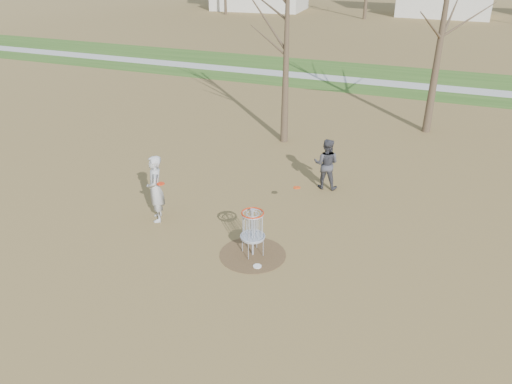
% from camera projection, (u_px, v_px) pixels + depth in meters
% --- Properties ---
extents(ground, '(160.00, 160.00, 0.00)m').
position_uv_depth(ground, '(253.00, 255.00, 13.43)').
color(ground, brown).
rests_on(ground, ground).
extents(green_band, '(160.00, 8.00, 0.01)m').
position_uv_depth(green_band, '(379.00, 79.00, 30.90)').
color(green_band, '#2D5119').
rests_on(green_band, ground).
extents(footpath, '(160.00, 1.50, 0.01)m').
position_uv_depth(footpath, '(377.00, 82.00, 30.06)').
color(footpath, '#9E9E99').
rests_on(footpath, green_band).
extents(dirt_circle, '(1.80, 1.80, 0.01)m').
position_uv_depth(dirt_circle, '(253.00, 254.00, 13.43)').
color(dirt_circle, '#47331E').
rests_on(dirt_circle, ground).
extents(player_standing, '(0.82, 0.90, 2.06)m').
position_uv_depth(player_standing, '(155.00, 189.00, 14.70)').
color(player_standing, '#A9A9A9').
rests_on(player_standing, ground).
extents(player_throwing, '(0.90, 0.73, 1.76)m').
position_uv_depth(player_throwing, '(326.00, 164.00, 16.74)').
color(player_throwing, '#3A3A40').
rests_on(player_throwing, ground).
extents(disc_grounded, '(0.22, 0.22, 0.02)m').
position_uv_depth(disc_grounded, '(257.00, 266.00, 12.92)').
color(disc_grounded, white).
rests_on(disc_grounded, dirt_circle).
extents(discs_in_play, '(3.75, 2.12, 0.39)m').
position_uv_depth(discs_in_play, '(233.00, 186.00, 14.68)').
color(discs_in_play, '#FF440D').
rests_on(discs_in_play, ground).
extents(disc_golf_basket, '(0.64, 0.64, 1.35)m').
position_uv_depth(disc_golf_basket, '(253.00, 225.00, 13.02)').
color(disc_golf_basket, '#9EA3AD').
rests_on(disc_golf_basket, ground).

